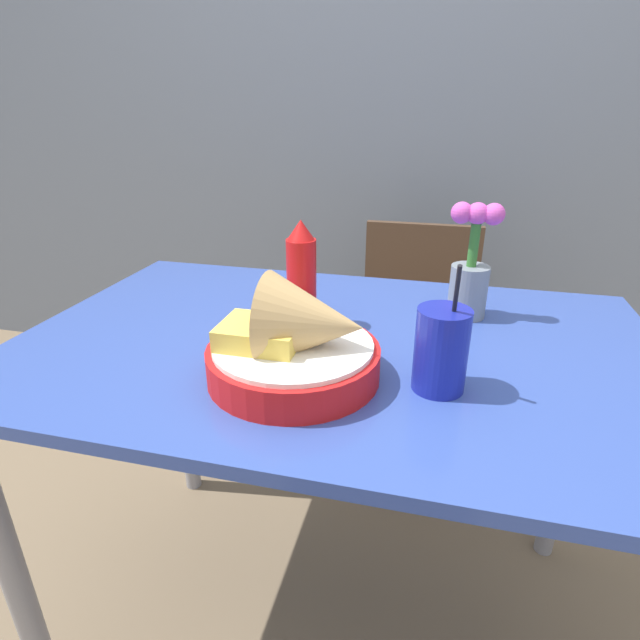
# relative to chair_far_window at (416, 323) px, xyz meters

# --- Properties ---
(ground_plane) EXTENTS (12.00, 12.00, 0.00)m
(ground_plane) POSITION_rel_chair_far_window_xyz_m (-0.12, -0.78, -0.49)
(ground_plane) COLOR #7A664C
(wall_window) EXTENTS (7.00, 0.06, 2.60)m
(wall_window) POSITION_rel_chair_far_window_xyz_m (-0.12, 0.49, 0.81)
(wall_window) COLOR slate
(wall_window) RESTS_ON ground_plane
(dining_table) EXTENTS (1.24, 0.80, 0.78)m
(dining_table) POSITION_rel_chair_far_window_xyz_m (-0.12, -0.78, 0.18)
(dining_table) COLOR #334C9E
(dining_table) RESTS_ON ground_plane
(chair_far_window) EXTENTS (0.40, 0.40, 0.83)m
(chair_far_window) POSITION_rel_chair_far_window_xyz_m (0.00, 0.00, 0.00)
(chair_far_window) COLOR #473323
(chair_far_window) RESTS_ON ground_plane
(food_basket) EXTENTS (0.29, 0.29, 0.18)m
(food_basket) POSITION_rel_chair_far_window_xyz_m (-0.15, -0.94, 0.35)
(food_basket) COLOR red
(food_basket) RESTS_ON dining_table
(ketchup_bottle) EXTENTS (0.06, 0.06, 0.22)m
(ketchup_bottle) POSITION_rel_chair_far_window_xyz_m (-0.21, -0.73, 0.39)
(ketchup_bottle) COLOR red
(ketchup_bottle) RESTS_ON dining_table
(drink_cup) EXTENTS (0.09, 0.09, 0.22)m
(drink_cup) POSITION_rel_chair_far_window_xyz_m (0.08, -0.92, 0.35)
(drink_cup) COLOR #192399
(drink_cup) RESTS_ON dining_table
(flower_vase) EXTENTS (0.11, 0.08, 0.25)m
(flower_vase) POSITION_rel_chair_far_window_xyz_m (0.13, -0.60, 0.39)
(flower_vase) COLOR gray
(flower_vase) RESTS_ON dining_table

